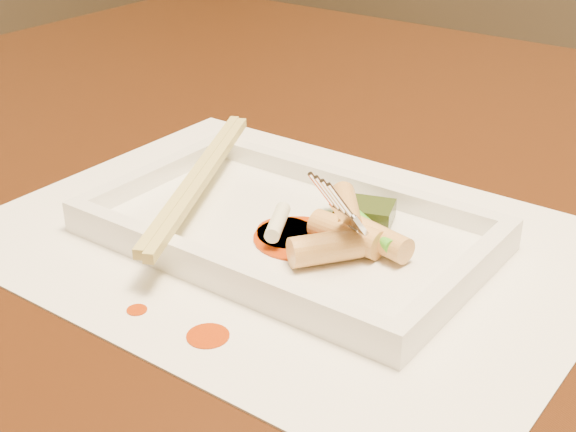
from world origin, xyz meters
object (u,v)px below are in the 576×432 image
Objects in this scene: placemat at (288,241)px; plate_base at (288,235)px; fork at (401,141)px; chopstick_a at (195,176)px; table at (468,306)px.

plate_base reaches higher than placemat.
fork reaches higher than plate_base.
plate_base is 1.12× the size of chopstick_a.
table is 0.25m from chopstick_a.
chopstick_a is (-0.08, 0.00, 0.03)m from placemat.
placemat is at bearing -165.58° from fork.
table is at bearing 63.61° from plate_base.
plate_base is 1.86× the size of fork.
placemat is at bearing -116.39° from table.
placemat is (-0.07, -0.15, 0.10)m from table.
placemat is 0.09m from chopstick_a.
fork is (0.15, 0.02, 0.06)m from chopstick_a.
chopstick_a is (-0.16, -0.15, 0.13)m from table.
placemat is at bearing 0.00° from chopstick_a.
placemat is 1.54× the size of plate_base.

